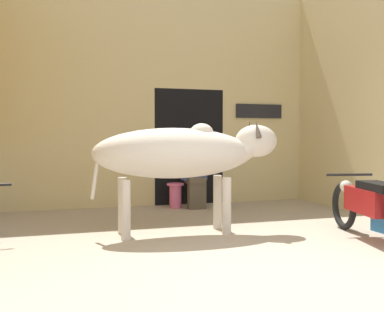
# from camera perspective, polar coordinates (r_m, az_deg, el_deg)

# --- Properties ---
(ground_plane) EXTENTS (30.00, 30.00, 0.00)m
(ground_plane) POSITION_cam_1_polar(r_m,az_deg,el_deg) (3.99, 10.55, -14.76)
(ground_plane) COLOR tan
(wall_back_with_doorway) EXTENTS (5.41, 0.93, 3.79)m
(wall_back_with_doorway) POSITION_cam_1_polar(r_m,az_deg,el_deg) (8.07, -3.15, 5.39)
(wall_back_with_doorway) COLOR #D1BC84
(wall_back_with_doorway) RESTS_ON ground_plane
(wall_right_with_door) EXTENTS (0.22, 4.20, 3.79)m
(wall_right_with_door) POSITION_cam_1_polar(r_m,az_deg,el_deg) (7.13, 23.07, 7.73)
(wall_right_with_door) COLOR #D1BC84
(wall_right_with_door) RESTS_ON ground_plane
(cow) EXTENTS (2.34, 0.72, 1.41)m
(cow) POSITION_cam_1_polar(r_m,az_deg,el_deg) (5.45, -1.02, 0.33)
(cow) COLOR beige
(cow) RESTS_ON ground_plane
(motorcycle_near) EXTENTS (0.63, 1.93, 0.73)m
(motorcycle_near) POSITION_cam_1_polar(r_m,az_deg,el_deg) (5.46, 21.68, -5.80)
(motorcycle_near) COLOR black
(motorcycle_near) RESTS_ON ground_plane
(shopkeeper_seated) EXTENTS (0.41, 0.34, 1.17)m
(shopkeeper_seated) POSITION_cam_1_polar(r_m,az_deg,el_deg) (7.47, 0.35, -1.98)
(shopkeeper_seated) COLOR brown
(shopkeeper_seated) RESTS_ON ground_plane
(plastic_stool) EXTENTS (0.29, 0.29, 0.42)m
(plastic_stool) POSITION_cam_1_polar(r_m,az_deg,el_deg) (7.52, -2.12, -4.93)
(plastic_stool) COLOR #DB6093
(plastic_stool) RESTS_ON ground_plane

